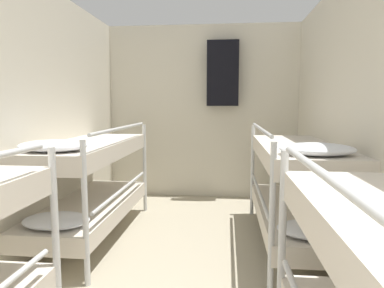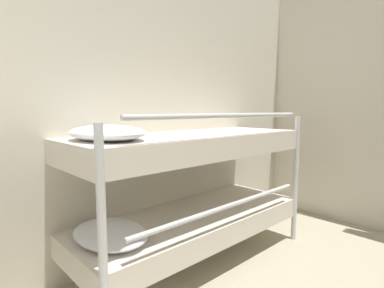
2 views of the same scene
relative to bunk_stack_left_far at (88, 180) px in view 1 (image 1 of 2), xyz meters
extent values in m
cube|color=beige|center=(1.01, 1.80, 0.63)|extent=(2.84, 0.06, 2.49)
cylinder|color=silver|center=(0.34, -1.30, -0.06)|extent=(0.04, 0.04, 1.11)
cylinder|color=silver|center=(1.69, -1.30, -0.06)|extent=(0.04, 0.04, 1.11)
cylinder|color=silver|center=(1.69, -2.22, 0.51)|extent=(0.03, 1.60, 0.03)
cylinder|color=silver|center=(0.34, -0.86, -0.06)|extent=(0.04, 0.04, 1.11)
cylinder|color=silver|center=(0.34, 0.98, -0.06)|extent=(0.04, 0.04, 1.11)
cube|color=silver|center=(-0.01, 0.06, -0.32)|extent=(0.69, 1.88, 0.16)
ellipsoid|color=white|center=(-0.01, -0.64, -0.19)|extent=(0.55, 0.40, 0.09)
cylinder|color=silver|center=(0.34, 0.06, -0.10)|extent=(0.03, 1.60, 0.03)
cube|color=silver|center=(-0.01, 0.06, 0.29)|extent=(0.69, 1.88, 0.16)
ellipsoid|color=white|center=(-0.01, -0.64, 0.42)|extent=(0.55, 0.40, 0.09)
cylinder|color=silver|center=(0.34, 0.06, 0.51)|extent=(0.03, 1.60, 0.03)
cylinder|color=silver|center=(1.69, -0.86, -0.06)|extent=(0.04, 0.04, 1.11)
cylinder|color=silver|center=(1.69, 0.98, -0.06)|extent=(0.04, 0.04, 1.11)
cube|color=silver|center=(2.03, 0.06, -0.32)|extent=(0.69, 1.88, 0.16)
ellipsoid|color=white|center=(2.03, -0.64, -0.19)|extent=(0.55, 0.40, 0.09)
cylinder|color=silver|center=(1.69, 0.06, -0.10)|extent=(0.03, 1.60, 0.03)
cube|color=silver|center=(2.03, 0.06, 0.29)|extent=(0.69, 1.88, 0.16)
ellipsoid|color=white|center=(2.03, -0.64, 0.42)|extent=(0.55, 0.40, 0.09)
cylinder|color=silver|center=(1.69, 0.06, 0.51)|extent=(0.03, 1.60, 0.03)
cube|color=black|center=(1.31, 1.65, 1.18)|extent=(0.44, 0.12, 0.90)
camera|label=1|loc=(1.37, -3.21, 0.74)|focal=32.00mm
camera|label=2|loc=(1.61, -1.47, 0.55)|focal=28.00mm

